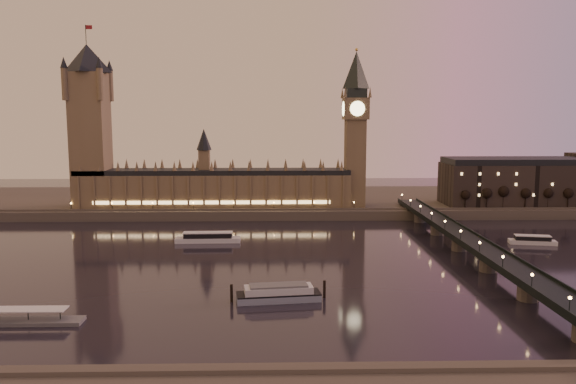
% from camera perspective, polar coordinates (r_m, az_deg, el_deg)
% --- Properties ---
extents(ground, '(700.00, 700.00, 0.00)m').
position_cam_1_polar(ground, '(259.02, -1.48, -7.05)').
color(ground, black).
rests_on(ground, ground).
extents(far_embankment, '(560.00, 130.00, 6.00)m').
position_cam_1_polar(far_embankment, '(421.26, 2.66, -0.93)').
color(far_embankment, '#423D35').
rests_on(far_embankment, ground).
extents(palace_of_westminster, '(180.00, 26.62, 52.00)m').
position_cam_1_polar(palace_of_westminster, '(376.37, -7.57, 0.86)').
color(palace_of_westminster, brown).
rests_on(palace_of_westminster, ground).
extents(victoria_tower, '(31.68, 31.68, 118.00)m').
position_cam_1_polar(victoria_tower, '(390.69, -19.50, 7.22)').
color(victoria_tower, brown).
rests_on(victoria_tower, ground).
extents(big_ben, '(17.68, 17.68, 104.00)m').
position_cam_1_polar(big_ben, '(375.33, 6.87, 7.32)').
color(big_ben, brown).
rests_on(big_ben, ground).
extents(westminster_bridge, '(13.20, 260.00, 15.30)m').
position_cam_1_polar(westminster_bridge, '(273.21, 18.20, -5.47)').
color(westminster_bridge, black).
rests_on(westminster_bridge, ground).
extents(city_block, '(155.00, 45.00, 34.00)m').
position_cam_1_polar(city_block, '(430.24, 25.50, 1.10)').
color(city_block, black).
rests_on(city_block, ground).
extents(bare_tree_0, '(6.64, 6.64, 13.50)m').
position_cam_1_polar(bare_tree_0, '(383.49, 17.51, -0.15)').
color(bare_tree_0, black).
rests_on(bare_tree_0, ground).
extents(bare_tree_1, '(6.64, 6.64, 13.50)m').
position_cam_1_polar(bare_tree_1, '(388.13, 19.43, -0.14)').
color(bare_tree_1, black).
rests_on(bare_tree_1, ground).
extents(bare_tree_2, '(6.64, 6.64, 13.50)m').
position_cam_1_polar(bare_tree_2, '(393.19, 21.29, -0.13)').
color(bare_tree_2, black).
rests_on(bare_tree_2, ground).
extents(bare_tree_3, '(6.64, 6.64, 13.50)m').
position_cam_1_polar(bare_tree_3, '(398.65, 23.11, -0.12)').
color(bare_tree_3, black).
rests_on(bare_tree_3, ground).
extents(bare_tree_4, '(6.64, 6.64, 13.50)m').
position_cam_1_polar(bare_tree_4, '(404.51, 24.88, -0.12)').
color(bare_tree_4, black).
rests_on(bare_tree_4, ground).
extents(bare_tree_5, '(6.64, 6.64, 13.50)m').
position_cam_1_polar(bare_tree_5, '(410.74, 26.59, -0.11)').
color(bare_tree_5, black).
rests_on(bare_tree_5, ground).
extents(cruise_boat_a, '(34.18, 8.19, 5.44)m').
position_cam_1_polar(cruise_boat_a, '(299.96, -8.14, -4.62)').
color(cruise_boat_a, silver).
rests_on(cruise_boat_a, ground).
extents(cruise_boat_c, '(24.07, 10.70, 4.66)m').
position_cam_1_polar(cruise_boat_c, '(319.17, 23.58, -4.51)').
color(cruise_boat_c, silver).
rests_on(cruise_boat_c, ground).
extents(moored_barge, '(34.65, 12.05, 6.40)m').
position_cam_1_polar(moored_barge, '(205.02, -0.97, -10.26)').
color(moored_barge, gray).
rests_on(moored_barge, ground).
extents(pontoon_pier, '(42.86, 7.14, 11.43)m').
position_cam_1_polar(pontoon_pier, '(204.10, -26.01, -11.57)').
color(pontoon_pier, '#595B5E').
rests_on(pontoon_pier, ground).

